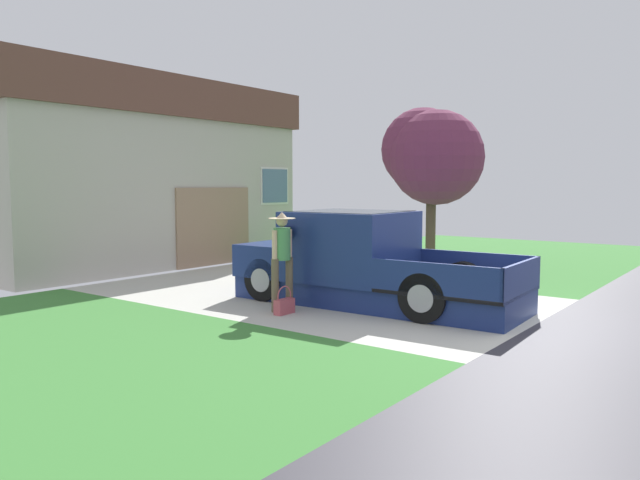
{
  "coord_description": "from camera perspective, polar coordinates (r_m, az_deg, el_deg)",
  "views": [
    {
      "loc": [
        -9.5,
        -2.97,
        2.18
      ],
      "look_at": [
        -0.85,
        3.55,
        1.19
      ],
      "focal_mm": 34.46,
      "sensor_mm": 36.0,
      "label": 1
    }
  ],
  "objects": [
    {
      "name": "wheeled_trash_bin",
      "position": [
        17.18,
        -2.0,
        -0.04
      ],
      "size": [
        0.6,
        0.72,
        1.14
      ],
      "color": "#286B38",
      "rests_on": "ground"
    },
    {
      "name": "person_with_hat",
      "position": [
        10.55,
        -3.54,
        -1.21
      ],
      "size": [
        0.46,
        0.46,
        1.71
      ],
      "rotation": [
        0.0,
        0.0,
        -0.12
      ],
      "color": "brown",
      "rests_on": "ground"
    },
    {
      "name": "front_yard_tree",
      "position": [
        16.0,
        10.42,
        7.69
      ],
      "size": [
        2.51,
        2.74,
        4.15
      ],
      "color": "brown",
      "rests_on": "ground"
    },
    {
      "name": "pickup_truck",
      "position": [
        11.33,
        3.3,
        -2.04
      ],
      "size": [
        2.2,
        5.34,
        1.69
      ],
      "rotation": [
        0.0,
        0.0,
        0.04
      ],
      "color": "navy",
      "rests_on": "ground"
    },
    {
      "name": "house_with_garage",
      "position": [
        18.69,
        -19.01,
        5.86
      ],
      "size": [
        9.17,
        6.64,
        4.92
      ],
      "color": "#B5AFA2",
      "rests_on": "ground"
    },
    {
      "name": "handbag",
      "position": [
        10.41,
        -3.33,
        -6.05
      ],
      "size": [
        0.39,
        0.15,
        0.48
      ],
      "color": "#B24C56",
      "rests_on": "ground"
    }
  ]
}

